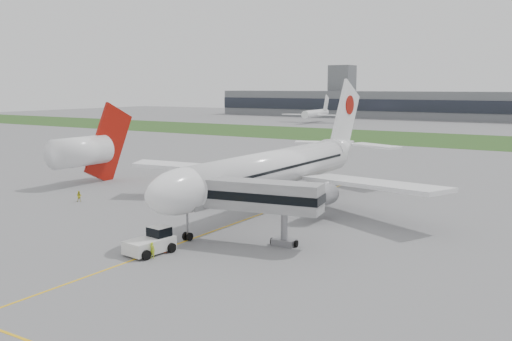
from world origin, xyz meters
The scene contains 13 objects.
ground centered at (0.00, 0.00, 0.00)m, with size 600.00×600.00×0.00m, color slate.
apron_markings centered at (0.00, -5.00, 0.00)m, with size 70.00×70.00×0.04m, color yellow, non-canonical shape.
grass_strip centered at (0.00, 120.00, 0.01)m, with size 600.00×50.00×0.02m, color #31511E.
control_tower centered at (-90.00, 232.00, 0.00)m, with size 12.00×12.00×56.00m, color slate, non-canonical shape.
airliner centered at (0.00, 4.87, 5.66)m, with size 48.13×53.95×17.88m.
pushback_tug centered at (-0.11, -20.51, 1.15)m, with size 3.86×5.22×2.50m.
jet_bridge centered at (6.11, -12.54, 5.19)m, with size 15.06×6.60×7.02m.
safety_cone_left centered at (-0.50, -20.35, 0.27)m, with size 0.39×0.39×0.54m, color #FF430D.
safety_cone_right centered at (0.89, -19.73, 0.28)m, with size 0.41×0.41×0.56m, color #FF430D.
ground_crew_near centered at (1.19, -21.94, 0.81)m, with size 0.59×0.39×1.63m, color #C9EC27.
ground_crew_far centered at (-26.64, -6.88, 0.79)m, with size 0.77×0.60×1.58m, color gold.
neighbor_aircraft centered at (-37.70, 4.09, 5.81)m, with size 5.17×17.86×14.65m.
distant_aircraft_left centered at (-78.06, 175.27, 0.00)m, with size 32.06×28.29×12.26m, color white, non-canonical shape.
Camera 1 is at (38.31, -62.10, 16.64)m, focal length 40.00 mm.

